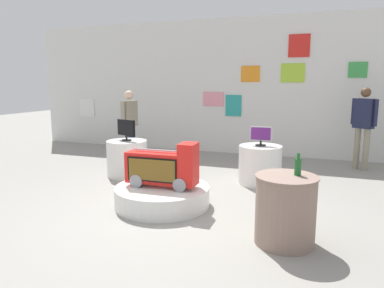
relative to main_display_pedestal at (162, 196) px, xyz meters
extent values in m
plane|color=gray|center=(0.28, -0.32, -0.15)|extent=(30.00, 30.00, 0.00)
cube|color=silver|center=(0.28, 4.33, 1.55)|extent=(11.96, 0.10, 3.39)
cube|color=green|center=(2.90, 4.27, 1.95)|extent=(0.40, 0.02, 0.35)
cube|color=orange|center=(0.49, 4.27, 1.87)|extent=(0.46, 0.02, 0.39)
cube|color=teal|center=(0.07, 4.27, 1.09)|extent=(0.40, 0.02, 0.53)
cube|color=white|center=(-4.34, 4.27, 0.93)|extent=(0.49, 0.02, 0.53)
cube|color=pink|center=(-0.46, 4.27, 1.24)|extent=(0.54, 0.02, 0.36)
cube|color=#9ECC33|center=(1.49, 4.27, 1.89)|extent=(0.55, 0.02, 0.45)
cube|color=red|center=(1.61, 4.27, 2.51)|extent=(0.49, 0.02, 0.52)
cylinder|color=silver|center=(0.00, 0.00, 0.00)|extent=(1.41, 1.41, 0.29)
cylinder|color=gray|center=(-0.34, -0.01, 0.24)|extent=(0.21, 0.38, 0.20)
cylinder|color=gray|center=(0.34, 0.01, 0.24)|extent=(0.21, 0.38, 0.20)
cube|color=red|center=(0.00, 0.00, 0.43)|extent=(1.06, 0.36, 0.45)
cube|color=red|center=(0.41, 0.01, 0.74)|extent=(0.24, 0.34, 0.16)
cube|color=black|center=(-0.08, -0.18, 0.43)|extent=(0.76, 0.03, 0.35)
cube|color=brown|center=(-0.08, -0.18, 0.43)|extent=(0.72, 0.04, 0.31)
cube|color=#B2B2B7|center=(0.00, 0.00, 0.69)|extent=(0.84, 0.05, 0.02)
cylinder|color=silver|center=(-1.37, 1.37, 0.20)|extent=(0.79, 0.79, 0.70)
cylinder|color=black|center=(-1.37, 1.37, 0.56)|extent=(0.19, 0.19, 0.02)
cylinder|color=black|center=(-1.37, 1.37, 0.61)|extent=(0.04, 0.04, 0.08)
cube|color=black|center=(-1.37, 1.37, 0.80)|extent=(0.44, 0.17, 0.31)
cube|color=black|center=(-1.36, 1.35, 0.80)|extent=(0.40, 0.14, 0.28)
cylinder|color=silver|center=(1.18, 1.68, 0.20)|extent=(0.77, 0.77, 0.70)
cylinder|color=black|center=(1.18, 1.68, 0.56)|extent=(0.19, 0.19, 0.02)
cylinder|color=black|center=(1.18, 1.68, 0.61)|extent=(0.04, 0.04, 0.08)
cube|color=silver|center=(1.18, 1.68, 0.77)|extent=(0.38, 0.06, 0.25)
cube|color=#561E6B|center=(1.18, 1.66, 0.77)|extent=(0.35, 0.04, 0.22)
cylinder|color=gray|center=(1.84, -0.69, 0.25)|extent=(0.67, 0.67, 0.79)
cylinder|color=gray|center=(1.84, -0.69, 0.64)|extent=(0.70, 0.70, 0.02)
cylinder|color=#195926|center=(1.94, -0.63, 0.74)|extent=(0.07, 0.07, 0.19)
cylinder|color=#195926|center=(1.94, -0.63, 0.87)|extent=(0.03, 0.03, 0.07)
cylinder|color=gray|center=(2.93, 3.51, 0.29)|extent=(0.12, 0.12, 0.88)
cylinder|color=gray|center=(3.10, 3.40, 0.29)|extent=(0.12, 0.12, 0.88)
cube|color=#1E233F|center=(3.02, 3.46, 1.04)|extent=(0.43, 0.38, 0.61)
sphere|color=brown|center=(3.02, 3.46, 1.47)|extent=(0.20, 0.20, 0.20)
cylinder|color=#1E233F|center=(2.82, 3.60, 1.07)|extent=(0.08, 0.08, 0.55)
cylinder|color=#1E233F|center=(3.21, 3.32, 1.07)|extent=(0.08, 0.08, 0.55)
cylinder|color=#1E233F|center=(-1.95, 2.42, 0.27)|extent=(0.12, 0.12, 0.83)
cylinder|color=#1E233F|center=(-1.93, 2.62, 0.27)|extent=(0.12, 0.12, 0.83)
cube|color=gray|center=(-1.94, 2.52, 0.97)|extent=(0.24, 0.40, 0.58)
sphere|color=beige|center=(-1.94, 2.52, 1.39)|extent=(0.20, 0.20, 0.20)
cylinder|color=gray|center=(-1.96, 2.28, 1.00)|extent=(0.08, 0.08, 0.52)
cylinder|color=gray|center=(-1.92, 2.76, 1.00)|extent=(0.08, 0.08, 0.52)
camera|label=1|loc=(2.13, -4.67, 1.67)|focal=33.42mm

